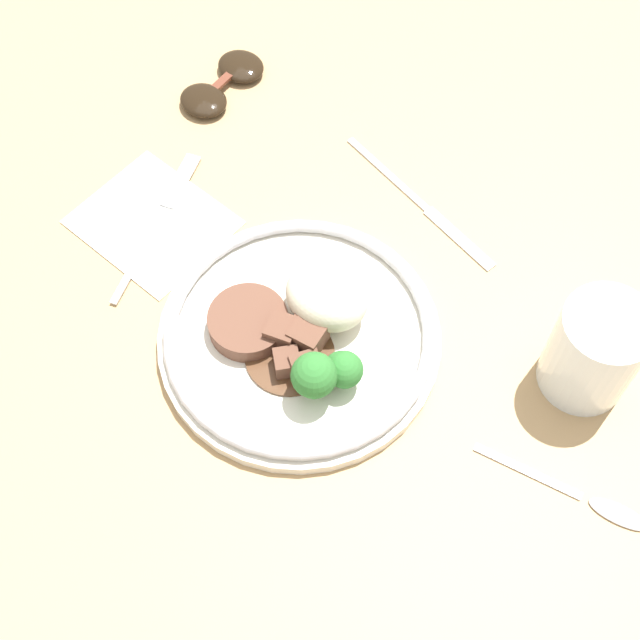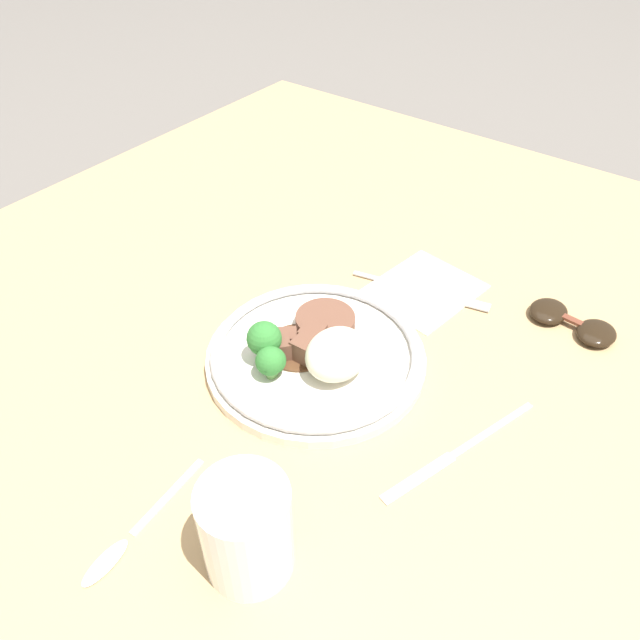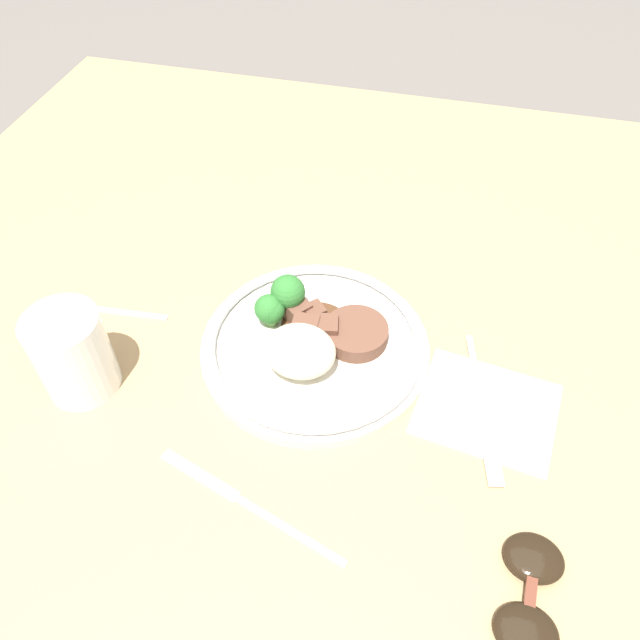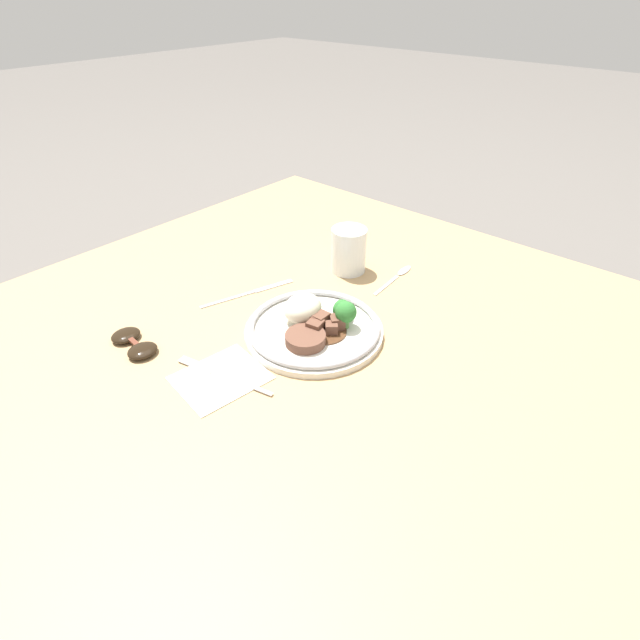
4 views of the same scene
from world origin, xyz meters
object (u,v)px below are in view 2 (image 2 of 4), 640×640
at_px(plate, 315,352).
at_px(fork, 433,294).
at_px(juice_glass, 247,534).
at_px(knife, 456,453).
at_px(sunglasses, 572,322).
at_px(spoon, 122,545).

bearing_deg(plate, fork, 166.03).
height_order(juice_glass, knife, juice_glass).
bearing_deg(juice_glass, sunglasses, 166.42).
distance_m(juice_glass, knife, 0.24).
xyz_separation_m(plate, spoon, (0.30, 0.00, -0.02)).
height_order(plate, knife, plate).
relative_size(juice_glass, knife, 0.49).
bearing_deg(spoon, knife, 139.93).
xyz_separation_m(juice_glass, sunglasses, (-0.49, 0.12, -0.04)).
bearing_deg(juice_glass, fork, -172.72).
bearing_deg(spoon, sunglasses, 153.34).
xyz_separation_m(fork, spoon, (0.50, -0.05, -0.00)).
height_order(spoon, sunglasses, sunglasses).
height_order(plate, spoon, plate).
xyz_separation_m(plate, knife, (0.02, 0.20, -0.02)).
bearing_deg(plate, spoon, 0.40).
xyz_separation_m(fork, knife, (0.22, 0.15, -0.00)).
bearing_deg(sunglasses, spoon, -17.46).
height_order(plate, juice_glass, juice_glass).
bearing_deg(sunglasses, fork, -69.46).
bearing_deg(knife, plate, -77.55).
relative_size(plate, spoon, 1.66).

